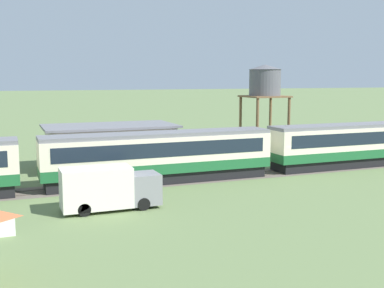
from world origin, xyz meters
TOP-DOWN VIEW (x-y plane):
  - ground_plane at (0.00, 0.00)m, footprint 600.00×600.00m
  - passenger_train at (-11.63, 0.28)m, footprint 97.32×3.01m
  - railway_track at (-16.52, 0.28)m, footprint 147.14×3.60m
  - station_building at (-14.10, 8.41)m, footprint 12.01×7.99m
  - water_tower at (1.75, 7.64)m, footprint 4.10×4.10m
  - delivery_truck_grey at (-17.35, -6.25)m, footprint 6.16×2.13m

SIDE VIEW (x-z plane):
  - ground_plane at x=0.00m, z-range 0.00..0.00m
  - railway_track at x=-16.52m, z-range -0.01..0.03m
  - delivery_truck_grey at x=-17.35m, z-range 0.02..2.76m
  - station_building at x=-14.10m, z-range 0.03..3.95m
  - passenger_train at x=-11.63m, z-range 0.22..4.22m
  - water_tower at x=1.75m, z-range 2.86..12.44m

